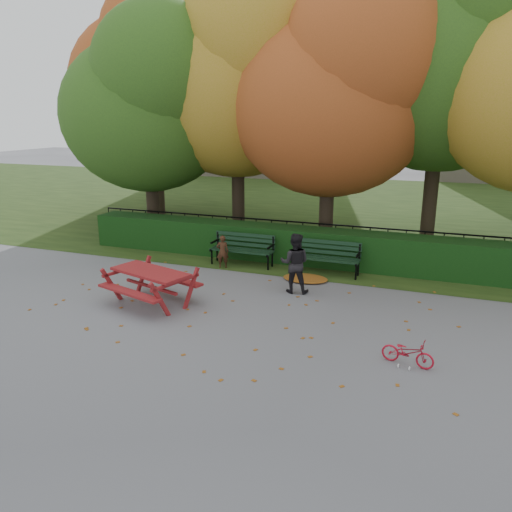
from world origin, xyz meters
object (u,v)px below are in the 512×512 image
(tree_c, at_px, (341,89))
(picnic_table, at_px, (151,278))
(adult, at_px, (295,263))
(tree_a, at_px, (152,102))
(tree_b, at_px, (244,73))
(child, at_px, (223,252))
(tree_d, at_px, (459,46))
(bench_right, at_px, (326,255))
(bench_left, at_px, (243,247))
(bicycle, at_px, (408,352))
(tree_f, at_px, (157,73))

(tree_c, bearing_deg, picnic_table, -116.42)
(picnic_table, xyz_separation_m, adult, (2.79, 1.89, 0.11))
(tree_a, relative_size, tree_b, 0.85)
(tree_a, distance_m, child, 5.85)
(tree_c, xyz_separation_m, picnic_table, (-2.91, -5.85, -4.21))
(child, bearing_deg, tree_d, -162.32)
(tree_c, relative_size, bench_right, 4.44)
(bench_left, height_order, bicycle, bench_left)
(tree_f, relative_size, bench_left, 5.10)
(bicycle, bearing_deg, child, 63.23)
(adult, height_order, bicycle, adult)
(tree_c, xyz_separation_m, adult, (-0.12, -3.96, -4.10))
(bench_right, xyz_separation_m, child, (-2.81, -0.50, -0.06))
(tree_c, height_order, bench_right, tree_c)
(tree_d, relative_size, bench_left, 5.32)
(bench_right, bearing_deg, tree_d, 51.77)
(tree_c, height_order, tree_f, tree_f)
(adult, bearing_deg, tree_d, -130.16)
(tree_a, bearing_deg, tree_d, 10.33)
(adult, distance_m, bicycle, 4.04)
(tree_f, height_order, adult, tree_f)
(tree_b, distance_m, tree_f, 5.32)
(tree_c, bearing_deg, tree_f, 157.65)
(tree_b, xyz_separation_m, picnic_table, (0.37, -6.63, -4.79))
(adult, bearing_deg, tree_f, -51.68)
(bench_left, relative_size, picnic_table, 0.83)
(bench_left, xyz_separation_m, child, (-0.41, -0.50, -0.06))
(tree_c, bearing_deg, bench_left, -133.36)
(bench_right, bearing_deg, tree_c, 96.70)
(tree_d, xyz_separation_m, tree_f, (-11.01, 2.01, -0.29))
(picnic_table, bearing_deg, tree_c, 80.18)
(picnic_table, bearing_deg, tree_d, 66.71)
(tree_d, xyz_separation_m, bicycle, (-0.34, -8.07, -5.75))
(picnic_table, bearing_deg, tree_b, 109.80)
(tree_d, relative_size, bicycle, 10.81)
(tree_f, bearing_deg, bench_right, -33.92)
(picnic_table, bearing_deg, bicycle, 6.99)
(tree_c, distance_m, picnic_table, 7.77)
(bench_left, xyz_separation_m, adult, (2.01, -1.70, 0.20))
(picnic_table, bearing_deg, child, 99.86)
(tree_a, distance_m, tree_c, 6.04)
(picnic_table, bearing_deg, adult, 50.71)
(tree_c, height_order, child, tree_c)
(tree_b, distance_m, bicycle, 10.96)
(tree_c, height_order, bicycle, tree_c)
(bench_right, relative_size, bicycle, 2.03)
(bench_right, relative_size, child, 1.94)
(tree_d, relative_size, picnic_table, 4.39)
(tree_c, xyz_separation_m, bench_left, (-2.13, -2.26, -4.30))
(child, xyz_separation_m, adult, (2.42, -1.20, 0.26))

